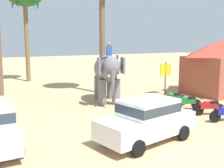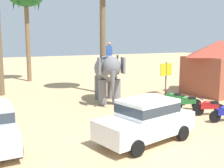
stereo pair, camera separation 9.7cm
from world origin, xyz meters
TOP-DOWN VIEW (x-y plane):
  - ground_plane at (0.00, 0.00)m, footprint 120.00×120.00m
  - car_sedan_foreground at (0.26, -0.15)m, footprint 4.32×2.36m
  - elephant_with_mahout at (2.32, 6.77)m, footprint 2.63×4.01m
  - motorcycle_fourth_in_row at (5.51, 1.32)m, footprint 1.70×0.85m
  - motorcycle_far_in_row at (5.33, 2.75)m, footprint 1.74×0.76m
  - motorcycle_end_of_row at (5.39, 3.99)m, footprint 1.71×0.83m
  - palm_tree_near_hut at (0.17, 18.84)m, footprint 3.20×3.20m
  - roadside_hut at (10.96, 5.30)m, footprint 5.18×4.42m
  - signboard_yellow at (7.37, 7.03)m, footprint 1.00×0.10m

SIDE VIEW (x-z plane):
  - ground_plane at x=0.00m, z-range 0.00..0.00m
  - motorcycle_fourth_in_row at x=5.51m, z-range -0.01..0.93m
  - motorcycle_far_in_row at x=5.33m, z-range -0.01..0.93m
  - motorcycle_end_of_row at x=5.39m, z-range -0.01..0.93m
  - car_sedan_foreground at x=0.26m, z-range 0.08..1.78m
  - signboard_yellow at x=7.37m, z-range 0.49..2.89m
  - elephant_with_mahout at x=2.32m, z-range 0.05..3.93m
  - roadside_hut at x=10.96m, z-range 0.12..4.12m
  - palm_tree_near_hut at x=0.17m, z-range 3.27..12.21m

